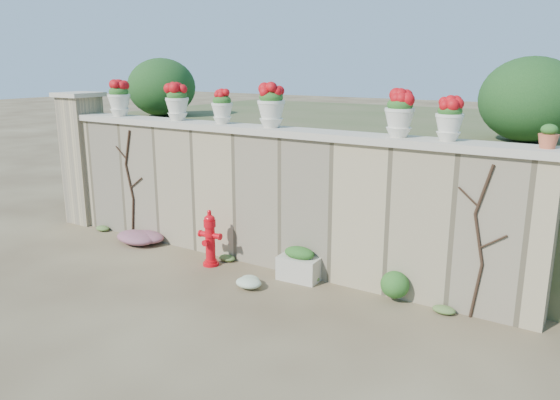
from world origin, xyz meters
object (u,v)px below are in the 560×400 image
Objects in this scene: fire_hydrant at (210,238)px; urn_pot_0 at (119,99)px; terracotta_pot at (548,137)px; planter_box at (299,265)px.

fire_hydrant is 1.43× the size of urn_pot_0.
urn_pot_0 is 2.35× the size of terracotta_pot.
urn_pot_0 is at bearing 161.90° from fire_hydrant.
fire_hydrant is 3.35× the size of terracotta_pot.
terracotta_pot is (2.97, 0.33, 1.99)m from planter_box.
terracotta_pot reaches higher than planter_box.
fire_hydrant is at bearing -173.76° from planter_box.
urn_pot_0 reaches higher than fire_hydrant.
planter_box is at bearing -173.61° from terracotta_pot.
planter_box is at bearing -4.88° from urn_pot_0.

